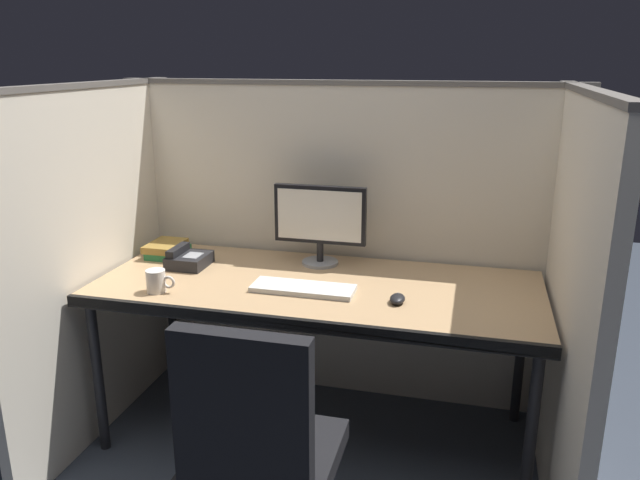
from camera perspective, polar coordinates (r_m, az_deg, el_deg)
ground_plane at (r=2.77m, az=-1.91°, el=-20.67°), size 8.00×8.00×0.00m
cubicle_partition_rear at (r=3.06m, az=1.83°, el=-0.30°), size 2.21×0.06×1.57m
cubicle_partition_left at (r=2.96m, az=-19.75°, el=-1.87°), size 0.06×1.41×1.57m
cubicle_partition_right at (r=2.51m, az=21.80°, el=-5.41°), size 0.06×1.41×1.57m
desk at (r=2.67m, az=-0.33°, el=-5.09°), size 1.90×0.80×0.74m
monitor_center at (r=2.85m, az=-0.00°, el=1.90°), size 0.43×0.17×0.37m
keyboard_main at (r=2.58m, az=-1.57°, el=-4.48°), size 0.43×0.15×0.02m
computer_mouse at (r=2.47m, az=7.15°, el=-5.40°), size 0.06×0.10×0.04m
desk_phone at (r=2.94m, az=-12.06°, el=-1.74°), size 0.17×0.19×0.09m
coffee_mug at (r=2.64m, az=-14.82°, el=-3.68°), size 0.13×0.08×0.09m
book_stack at (r=3.12m, az=-13.94°, el=-0.81°), size 0.16×0.22×0.07m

